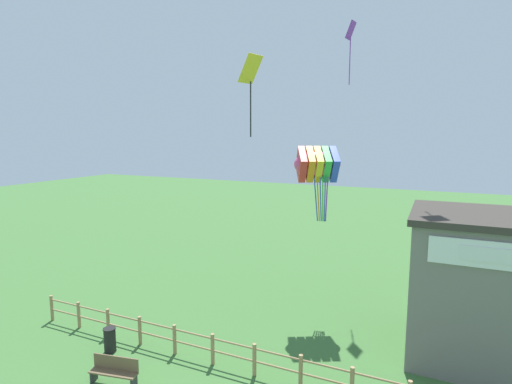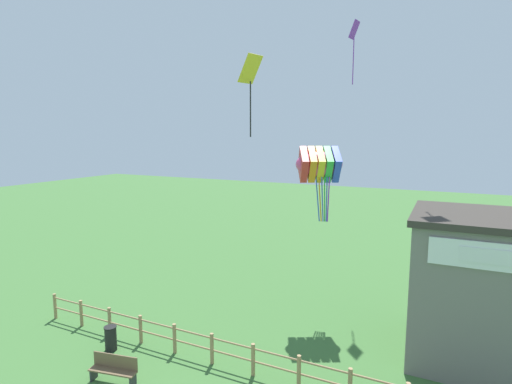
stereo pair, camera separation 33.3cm
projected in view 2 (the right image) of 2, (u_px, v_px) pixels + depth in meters
The scene contains 6 objects.
wooden_fence at pixel (232, 352), 14.42m from camera, with size 18.91×0.14×1.19m.
park_bench_near_fence at pixel (114, 368), 13.72m from camera, with size 1.75×0.71×0.94m.
trash_bin at pixel (111, 338), 15.75m from camera, with size 0.49×0.49×0.98m.
kite_rainbow_parafoil at pixel (319, 164), 18.85m from camera, with size 2.75×2.52×3.59m.
kite_yellow_diamond at pixel (250, 78), 14.54m from camera, with size 0.76×0.92×2.93m.
kite_purple_streamer at pixel (354, 40), 21.72m from camera, with size 0.49×0.76×3.36m.
Camera 2 is at (6.65, -6.15, 8.43)m, focal length 28.00 mm.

